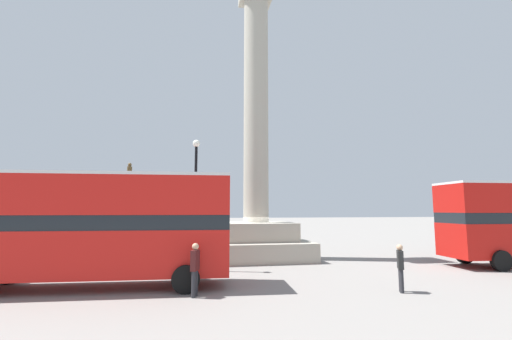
{
  "coord_description": "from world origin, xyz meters",
  "views": [
    {
      "loc": [
        -3.98,
        -21.19,
        2.96
      ],
      "look_at": [
        0.0,
        0.0,
        5.45
      ],
      "focal_mm": 24.0,
      "sensor_mm": 36.0,
      "label": 1
    }
  ],
  "objects_px": {
    "pedestrian_by_plinth": "(400,265)",
    "street_lamp": "(195,202)",
    "monument_column": "(256,178)",
    "pedestrian_near_lamp": "(195,266)",
    "equestrian_statue": "(127,223)",
    "bus_a": "(94,224)"
  },
  "relations": [
    {
      "from": "pedestrian_by_plinth",
      "to": "street_lamp",
      "type": "bearing_deg",
      "value": 76.93
    },
    {
      "from": "monument_column",
      "to": "pedestrian_near_lamp",
      "type": "height_order",
      "value": "monument_column"
    },
    {
      "from": "monument_column",
      "to": "pedestrian_near_lamp",
      "type": "bearing_deg",
      "value": -113.14
    },
    {
      "from": "equestrian_statue",
      "to": "pedestrian_near_lamp",
      "type": "bearing_deg",
      "value": -61.82
    },
    {
      "from": "monument_column",
      "to": "pedestrian_near_lamp",
      "type": "xyz_separation_m",
      "value": [
        -3.82,
        -8.94,
        -3.91
      ]
    },
    {
      "from": "monument_column",
      "to": "pedestrian_near_lamp",
      "type": "relative_size",
      "value": 10.55
    },
    {
      "from": "monument_column",
      "to": "equestrian_statue",
      "type": "bearing_deg",
      "value": 147.37
    },
    {
      "from": "monument_column",
      "to": "pedestrian_by_plinth",
      "type": "height_order",
      "value": "monument_column"
    },
    {
      "from": "street_lamp",
      "to": "pedestrian_near_lamp",
      "type": "bearing_deg",
      "value": -90.18
    },
    {
      "from": "bus_a",
      "to": "street_lamp",
      "type": "bearing_deg",
      "value": 42.32
    },
    {
      "from": "monument_column",
      "to": "pedestrian_by_plinth",
      "type": "xyz_separation_m",
      "value": [
        3.52,
        -9.66,
        -3.99
      ]
    },
    {
      "from": "street_lamp",
      "to": "equestrian_statue",
      "type": "bearing_deg",
      "value": 116.96
    },
    {
      "from": "equestrian_statue",
      "to": "street_lamp",
      "type": "height_order",
      "value": "street_lamp"
    },
    {
      "from": "bus_a",
      "to": "pedestrian_by_plinth",
      "type": "xyz_separation_m",
      "value": [
        11.16,
        -2.69,
        -1.45
      ]
    },
    {
      "from": "street_lamp",
      "to": "pedestrian_by_plinth",
      "type": "bearing_deg",
      "value": -38.18
    },
    {
      "from": "street_lamp",
      "to": "bus_a",
      "type": "bearing_deg",
      "value": -141.29
    },
    {
      "from": "bus_a",
      "to": "pedestrian_by_plinth",
      "type": "bearing_deg",
      "value": -9.94
    },
    {
      "from": "equestrian_statue",
      "to": "pedestrian_near_lamp",
      "type": "relative_size",
      "value": 3.57
    },
    {
      "from": "monument_column",
      "to": "equestrian_statue",
      "type": "xyz_separation_m",
      "value": [
        -8.58,
        5.5,
        -2.99
      ]
    },
    {
      "from": "monument_column",
      "to": "street_lamp",
      "type": "xyz_separation_m",
      "value": [
        -3.8,
        -3.9,
        -1.62
      ]
    },
    {
      "from": "pedestrian_near_lamp",
      "to": "pedestrian_by_plinth",
      "type": "relative_size",
      "value": 1.06
    },
    {
      "from": "equestrian_statue",
      "to": "street_lamp",
      "type": "distance_m",
      "value": 10.63
    }
  ]
}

